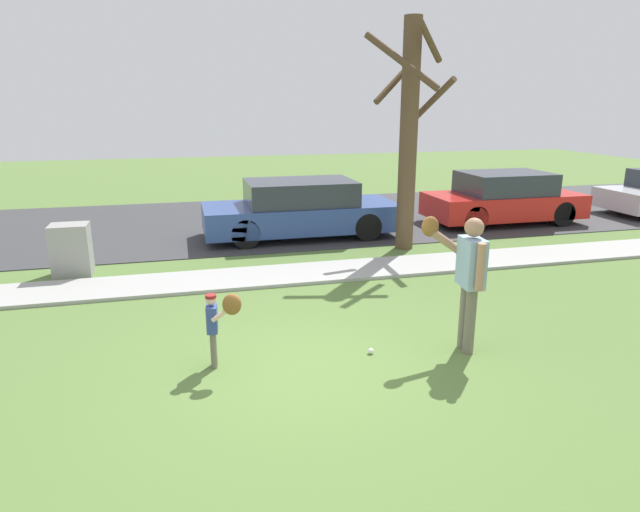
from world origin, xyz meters
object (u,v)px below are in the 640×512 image
parked_wagon_blue (300,209)px  person_adult (467,271)px  parked_hatchback_red (504,199)px  street_tree_near (409,130)px  baseball (371,351)px  person_child (219,318)px  utility_cabinet (71,250)px

parked_wagon_blue → person_adult: bearing=96.0°
parked_wagon_blue → parked_hatchback_red: 5.50m
street_tree_near → parked_hatchback_red: 4.35m
baseball → person_child: bearing=177.2°
parked_wagon_blue → parked_hatchback_red: same height
baseball → parked_wagon_blue: parked_wagon_blue is taller
person_child → street_tree_near: street_tree_near is taller
person_child → baseball: 1.97m
utility_cabinet → street_tree_near: street_tree_near is taller
person_adult → baseball: bearing=-2.5°
person_child → utility_cabinet: size_ratio=1.01×
person_adult → utility_cabinet: size_ratio=1.82×
utility_cabinet → parked_wagon_blue: bearing=21.7°
person_child → street_tree_near: size_ratio=0.20×
utility_cabinet → parked_wagon_blue: size_ratio=0.21×
utility_cabinet → parked_hatchback_red: bearing=11.4°
person_adult → parked_hatchback_red: (4.81, 6.75, -0.41)m
person_child → utility_cabinet: 5.01m
utility_cabinet → street_tree_near: size_ratio=0.20×
person_adult → street_tree_near: (1.30, 4.99, 1.47)m
baseball → parked_wagon_blue: (0.48, 6.39, 0.62)m
person_child → street_tree_near: 6.69m
parked_wagon_blue → parked_hatchback_red: bearing=-178.1°
person_adult → utility_cabinet: bearing=-34.8°
baseball → utility_cabinet: bearing=133.2°
parked_wagon_blue → parked_hatchback_red: (5.50, 0.18, -0.00)m
street_tree_near → parked_wagon_blue: 3.15m
parked_wagon_blue → parked_hatchback_red: size_ratio=1.12×
utility_cabinet → parked_hatchback_red: 10.42m
person_adult → person_child: person_adult is taller
person_child → baseball: bearing=3.3°
person_child → parked_wagon_blue: bearing=75.6°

